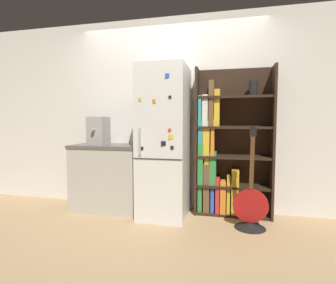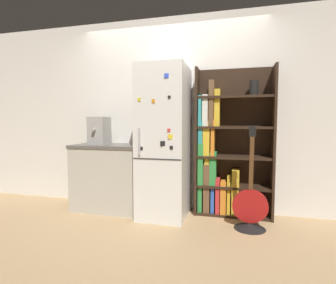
{
  "view_description": "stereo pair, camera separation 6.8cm",
  "coord_description": "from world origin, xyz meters",
  "px_view_note": "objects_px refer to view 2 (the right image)",
  "views": [
    {
      "loc": [
        0.79,
        -3.07,
        1.18
      ],
      "look_at": [
        0.04,
        0.15,
        0.94
      ],
      "focal_mm": 28.0,
      "sensor_mm": 36.0,
      "label": 1
    },
    {
      "loc": [
        0.85,
        -3.05,
        1.18
      ],
      "look_at": [
        0.04,
        0.15,
        0.94
      ],
      "focal_mm": 28.0,
      "sensor_mm": 36.0,
      "label": 2
    }
  ],
  "objects_px": {
    "bookshelf": "(224,152)",
    "guitar": "(250,214)",
    "espresso_machine": "(99,131)",
    "refrigerator": "(164,142)"
  },
  "relations": [
    {
      "from": "refrigerator",
      "to": "espresso_machine",
      "type": "distance_m",
      "value": 0.94
    },
    {
      "from": "bookshelf",
      "to": "guitar",
      "type": "bearing_deg",
      "value": -54.1
    },
    {
      "from": "refrigerator",
      "to": "guitar",
      "type": "relative_size",
      "value": 1.64
    },
    {
      "from": "bookshelf",
      "to": "espresso_machine",
      "type": "relative_size",
      "value": 5.02
    },
    {
      "from": "refrigerator",
      "to": "guitar",
      "type": "bearing_deg",
      "value": -10.51
    },
    {
      "from": "espresso_machine",
      "to": "guitar",
      "type": "relative_size",
      "value": 0.33
    },
    {
      "from": "refrigerator",
      "to": "bookshelf",
      "type": "distance_m",
      "value": 0.78
    },
    {
      "from": "bookshelf",
      "to": "guitar",
      "type": "height_order",
      "value": "bookshelf"
    },
    {
      "from": "bookshelf",
      "to": "espresso_machine",
      "type": "height_order",
      "value": "bookshelf"
    },
    {
      "from": "refrigerator",
      "to": "bookshelf",
      "type": "height_order",
      "value": "refrigerator"
    }
  ]
}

